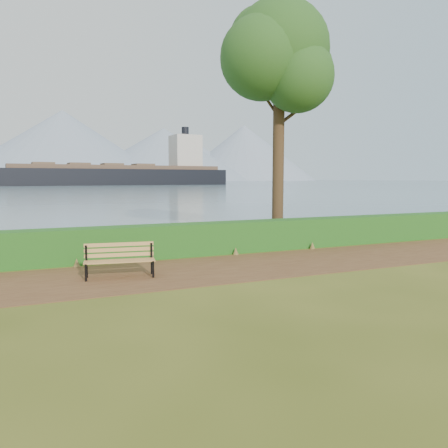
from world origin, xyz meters
name	(u,v)px	position (x,y,z in m)	size (l,w,h in m)	color
ground	(213,272)	(0.00, 0.00, 0.00)	(140.00, 140.00, 0.00)	#444F16
path	(209,269)	(0.00, 0.30, 0.01)	(40.00, 3.40, 0.01)	#54331C
hedge	(182,240)	(0.00, 2.60, 0.50)	(32.00, 0.85, 1.00)	#154A15
water	(43,182)	(0.00, 260.00, 0.01)	(700.00, 510.00, 0.00)	slate
mountains	(28,149)	(-9.17, 406.05, 27.70)	(585.00, 190.00, 70.00)	gray
bench	(120,258)	(-2.33, 0.33, 0.48)	(1.73, 0.74, 0.84)	black
tree	(280,56)	(4.42, 4.30, 6.96)	(4.79, 3.92, 9.37)	#342315
cargo_ship	(128,175)	(25.77, 144.64, 3.50)	(77.96, 17.76, 23.46)	black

